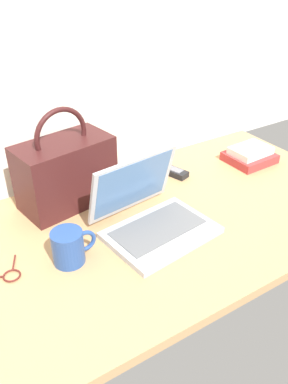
{
  "coord_description": "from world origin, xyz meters",
  "views": [
    {
      "loc": [
        -0.51,
        -0.83,
        0.76
      ],
      "look_at": [
        0.02,
        0.0,
        0.15
      ],
      "focal_mm": 37.07,
      "sensor_mm": 36.0,
      "label": 1
    }
  ],
  "objects": [
    {
      "name": "book_stack",
      "position": [
        0.6,
        0.14,
        0.06
      ],
      "size": [
        0.18,
        0.16,
        0.06
      ],
      "color": "#B23333",
      "rests_on": "desk"
    },
    {
      "name": "desk",
      "position": [
        0.0,
        0.0,
        0.01
      ],
      "size": [
        1.6,
        0.76,
        0.03
      ],
      "color": "tan",
      "rests_on": "ground"
    },
    {
      "name": "laptop",
      "position": [
        0.03,
        -0.02,
        0.08
      ],
      "size": [
        0.34,
        0.31,
        0.21
      ],
      "color": "#B2B5BA",
      "rests_on": "desk"
    },
    {
      "name": "handbag",
      "position": [
        -0.13,
        0.24,
        0.15
      ],
      "size": [
        0.32,
        0.21,
        0.33
      ],
      "color": "#3F1919",
      "rests_on": "desk"
    },
    {
      "name": "remote_control_near",
      "position": [
        0.27,
        0.23,
        0.04
      ],
      "size": [
        0.09,
        0.17,
        0.02
      ],
      "color": "black",
      "rests_on": "desk"
    },
    {
      "name": "coffee_mug",
      "position": [
        -0.24,
        -0.03,
        0.08
      ],
      "size": [
        0.13,
        0.09,
        0.1
      ],
      "color": "#26478C",
      "rests_on": "desk"
    }
  ]
}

